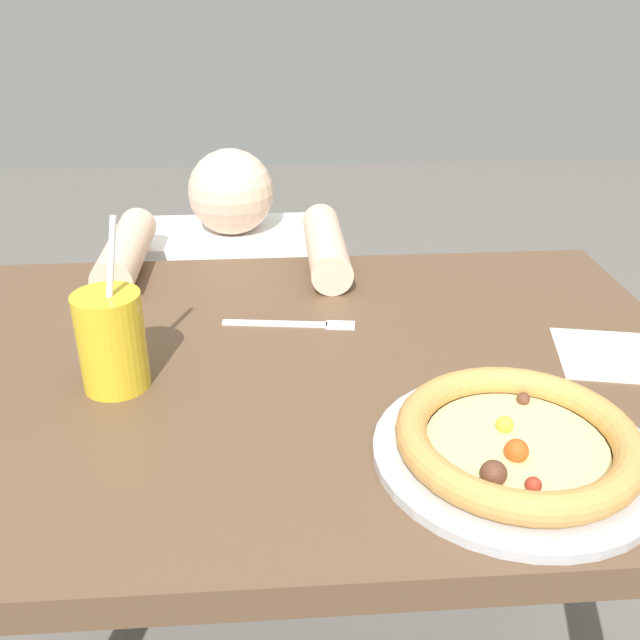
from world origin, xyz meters
TOP-DOWN VIEW (x-y plane):
  - dining_table at (0.00, 0.00)m, footprint 1.12×0.78m
  - pizza_near at (0.23, -0.23)m, footprint 0.32×0.32m
  - drink_cup_colored at (-0.24, -0.04)m, footprint 0.09×0.09m
  - paper_napkin at (0.44, -0.01)m, footprint 0.19×0.17m
  - fork at (-0.00, 0.11)m, footprint 0.20×0.04m
  - diner_seated at (-0.11, 0.58)m, footprint 0.43×0.53m

SIDE VIEW (x-z plane):
  - diner_seated at x=-0.11m, z-range -0.05..0.86m
  - dining_table at x=0.00m, z-range 0.25..1.00m
  - paper_napkin at x=0.44m, z-range 0.75..0.75m
  - fork at x=0.00m, z-range 0.75..0.75m
  - pizza_near at x=0.23m, z-range 0.75..0.79m
  - drink_cup_colored at x=-0.24m, z-range 0.70..0.93m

